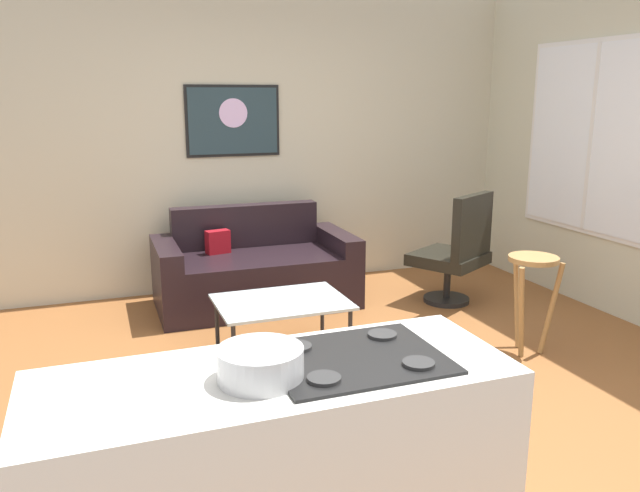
% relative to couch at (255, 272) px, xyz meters
% --- Properties ---
extents(ground, '(6.40, 6.40, 0.04)m').
position_rel_couch_xyz_m(ground, '(0.10, -1.82, -0.30)').
color(ground, brown).
extents(back_wall, '(6.40, 0.05, 2.80)m').
position_rel_couch_xyz_m(back_wall, '(0.10, 0.60, 1.12)').
color(back_wall, beige).
rests_on(back_wall, ground).
extents(couch, '(1.68, 0.89, 0.82)m').
position_rel_couch_xyz_m(couch, '(0.00, 0.00, 0.00)').
color(couch, black).
rests_on(couch, ground).
extents(coffee_table, '(0.90, 0.65, 0.39)m').
position_rel_couch_xyz_m(coffee_table, '(-0.10, -1.15, 0.08)').
color(coffee_table, silver).
rests_on(coffee_table, ground).
extents(armchair, '(0.77, 0.76, 0.98)m').
position_rel_couch_xyz_m(armchair, '(1.64, -0.61, 0.19)').
color(armchair, black).
rests_on(armchair, ground).
extents(bar_stool, '(0.39, 0.38, 0.70)m').
position_rel_couch_xyz_m(bar_stool, '(1.53, -1.73, 0.26)').
color(bar_stool, '#A27944').
rests_on(bar_stool, ground).
extents(kitchen_counter, '(1.62, 0.61, 0.91)m').
position_rel_couch_xyz_m(kitchen_counter, '(-0.77, -3.29, 0.16)').
color(kitchen_counter, white).
rests_on(kitchen_counter, ground).
extents(mixing_bowl, '(0.28, 0.28, 0.11)m').
position_rel_couch_xyz_m(mixing_bowl, '(-0.83, -3.33, 0.65)').
color(mixing_bowl, silver).
rests_on(mixing_bowl, kitchen_counter).
extents(wall_painting, '(0.86, 0.03, 0.64)m').
position_rel_couch_xyz_m(wall_painting, '(-0.02, 0.56, 1.27)').
color(wall_painting, black).
extents(window, '(0.03, 1.55, 1.62)m').
position_rel_couch_xyz_m(window, '(2.69, -0.92, 1.14)').
color(window, silver).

